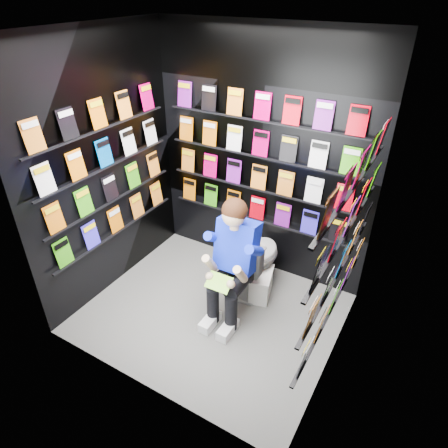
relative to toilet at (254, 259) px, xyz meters
The scene contains 14 objects.
floor 0.71m from the toilet, 106.73° to the right, with size 2.40×2.40×0.00m, color #62625F.
ceiling 2.31m from the toilet, 106.73° to the right, with size 2.40×2.40×0.00m, color white.
wall_back 1.04m from the toilet, 112.82° to the left, with size 2.40×0.04×2.60m, color black.
wall_front 1.85m from the toilet, 96.32° to the right, with size 2.40×0.04×2.60m, color black.
wall_left 1.76m from the toilet, 157.02° to the right, with size 0.04×2.00×2.60m, color black.
wall_right 1.50m from the toilet, 29.65° to the right, with size 0.04×2.00×2.60m, color black.
comics_back 1.03m from the toilet, 114.39° to the left, with size 2.10×0.06×1.37m, color orange, non-canonical shape.
comics_left 1.74m from the toilet, 156.56° to the right, with size 0.06×1.70×1.37m, color orange, non-canonical shape.
comics_right 1.49m from the toilet, 30.39° to the right, with size 0.06×1.70×1.37m, color orange, non-canonical shape.
toilet is the anchor object (origin of this frame).
longbox 0.28m from the toilet, 34.27° to the right, with size 0.20×0.36×0.27m, color white.
longbox_lid 0.18m from the toilet, 34.27° to the right, with size 0.21×0.37×0.03m, color white.
reader 0.55m from the toilet, 90.00° to the right, with size 0.52×0.76×1.39m, color #071DD7, non-canonical shape.
held_comic 0.76m from the toilet, 90.00° to the right, with size 0.23×0.01×0.16m, color green.
Camera 1 is at (1.60, -2.50, 2.90)m, focal length 32.00 mm.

